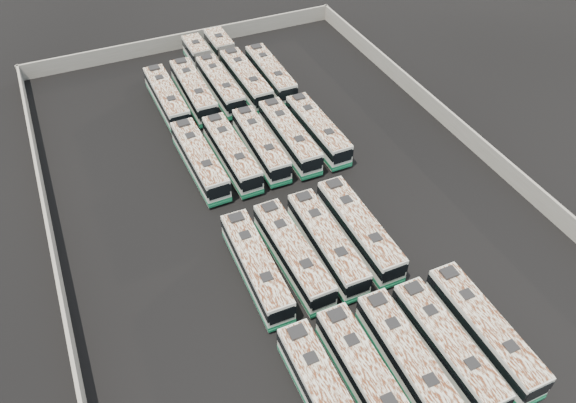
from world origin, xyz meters
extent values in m
plane|color=black|center=(0.00, 0.00, 0.00)|extent=(140.00, 140.00, 0.00)
cube|color=gray|center=(0.00, 36.30, 1.10)|extent=(45.20, 0.30, 2.20)
cube|color=gray|center=(22.30, 0.00, 1.10)|extent=(0.30, 73.20, 2.20)
cube|color=gray|center=(-22.30, 0.00, 1.10)|extent=(0.30, 73.20, 2.20)
cube|color=silver|center=(-6.61, -20.57, 1.68)|extent=(2.44, 11.69, 2.68)
cube|color=black|center=(-6.61, -20.57, 2.12)|extent=(2.50, 11.75, 0.90)
cube|color=silver|center=(-6.61, -20.57, 3.05)|extent=(2.39, 11.46, 0.07)
cube|color=black|center=(-6.61, -18.00, 3.15)|extent=(0.93, 0.93, 0.14)
cube|color=black|center=(-6.61, -15.66, 3.20)|extent=(1.27, 1.07, 0.25)
cylinder|color=black|center=(-7.65, -16.83, 0.49)|extent=(0.27, 0.97, 0.97)
cylinder|color=black|center=(-5.56, -16.83, 0.49)|extent=(0.27, 0.97, 0.97)
cube|color=silver|center=(-3.22, -20.44, 1.68)|extent=(2.45, 11.71, 2.68)
cube|color=#135B3D|center=(-3.22, -20.44, 0.70)|extent=(2.50, 11.76, 0.41)
cube|color=black|center=(-3.22, -20.44, 2.13)|extent=(2.51, 11.77, 0.90)
cube|color=silver|center=(-3.22, -20.44, 3.05)|extent=(2.40, 11.47, 0.07)
cube|color=black|center=(-3.22, -23.01, 3.15)|extent=(0.93, 0.93, 0.14)
cube|color=black|center=(-3.22, -17.86, 3.15)|extent=(0.93, 0.93, 0.14)
cube|color=black|center=(-3.22, -15.52, 3.20)|extent=(1.27, 1.07, 0.25)
cylinder|color=black|center=(-4.26, -16.69, 0.49)|extent=(0.27, 0.98, 0.98)
cylinder|color=black|center=(-2.18, -16.69, 0.49)|extent=(0.27, 0.98, 0.98)
cube|color=silver|center=(0.27, -20.37, 1.66)|extent=(2.61, 11.57, 2.64)
cube|color=#135B3D|center=(0.27, -20.37, 0.69)|extent=(2.67, 11.62, 0.40)
cube|color=black|center=(0.27, -20.37, 2.09)|extent=(2.68, 11.63, 0.88)
cube|color=silver|center=(0.27, -20.37, 3.01)|extent=(2.56, 11.34, 0.07)
cube|color=black|center=(0.22, -22.90, 3.10)|extent=(0.93, 0.93, 0.13)
cube|color=black|center=(0.32, -17.83, 3.10)|extent=(0.93, 0.93, 0.13)
cube|color=black|center=(0.36, -15.52, 3.15)|extent=(1.27, 1.08, 0.25)
cylinder|color=black|center=(-0.69, -16.66, 0.48)|extent=(0.29, 0.97, 0.96)
cylinder|color=black|center=(1.37, -16.70, 0.48)|extent=(0.29, 0.97, 0.96)
cube|color=silver|center=(3.63, -20.50, 1.64)|extent=(2.49, 11.46, 2.62)
cube|color=#135B3D|center=(3.63, -20.50, 0.69)|extent=(2.54, 11.51, 0.40)
cube|color=black|center=(3.63, -20.50, 2.08)|extent=(2.55, 11.52, 0.88)
cube|color=silver|center=(3.63, -20.50, 2.98)|extent=(2.44, 11.23, 0.07)
cube|color=black|center=(3.66, -23.01, 3.08)|extent=(0.91, 0.91, 0.13)
cube|color=black|center=(3.61, -17.98, 3.08)|extent=(0.91, 0.91, 0.13)
cube|color=black|center=(3.59, -15.69, 3.13)|extent=(1.25, 1.06, 0.25)
cylinder|color=black|center=(2.65, -24.16, 0.48)|extent=(0.28, 0.96, 0.95)
cylinder|color=black|center=(4.69, -24.15, 0.48)|extent=(0.28, 0.96, 0.95)
cylinder|color=black|center=(2.58, -16.85, 0.48)|extent=(0.28, 0.96, 0.95)
cylinder|color=black|center=(4.62, -16.83, 0.48)|extent=(0.28, 0.96, 0.95)
cube|color=silver|center=(7.06, -20.50, 1.68)|extent=(2.47, 11.72, 2.69)
cube|color=#135B3D|center=(7.06, -20.50, 0.70)|extent=(2.52, 11.77, 0.41)
cube|color=black|center=(7.06, -20.50, 2.13)|extent=(2.53, 11.78, 0.90)
cube|color=black|center=(7.05, -26.38, 2.00)|extent=(2.15, 0.06, 1.42)
cube|color=#135B3D|center=(7.05, -26.38, 0.51)|extent=(2.44, 0.11, 0.27)
cube|color=silver|center=(7.06, -20.50, 3.06)|extent=(2.42, 11.49, 0.07)
cube|color=black|center=(7.05, -23.08, 3.15)|extent=(0.93, 0.93, 0.14)
cube|color=black|center=(7.06, -17.92, 3.15)|extent=(0.93, 0.93, 0.14)
cube|color=black|center=(7.07, -15.58, 3.20)|extent=(1.27, 1.08, 0.25)
cylinder|color=black|center=(6.01, -24.25, 0.49)|extent=(0.28, 0.98, 0.98)
cylinder|color=black|center=(8.09, -24.25, 0.49)|extent=(0.28, 0.98, 0.98)
cylinder|color=black|center=(6.02, -16.75, 0.49)|extent=(0.28, 0.98, 0.98)
cylinder|color=black|center=(8.11, -16.75, 0.49)|extent=(0.28, 0.98, 0.98)
cube|color=silver|center=(-6.60, -7.28, 1.66)|extent=(2.61, 11.59, 2.65)
cube|color=#135B3D|center=(-6.60, -7.28, 0.69)|extent=(2.66, 11.64, 0.40)
cube|color=black|center=(-6.60, -7.28, 2.10)|extent=(2.67, 11.65, 0.89)
cube|color=black|center=(-6.70, -13.08, 1.97)|extent=(2.12, 0.10, 1.40)
cube|color=#135B3D|center=(-6.70, -13.08, 0.50)|extent=(2.41, 0.14, 0.27)
cube|color=silver|center=(-6.60, -7.28, 3.01)|extent=(2.55, 11.36, 0.07)
cube|color=black|center=(-6.64, -9.83, 3.11)|extent=(0.93, 0.93, 0.13)
cube|color=black|center=(-6.55, -4.74, 3.11)|extent=(0.93, 0.93, 0.13)
cube|color=black|center=(-6.51, -2.43, 3.16)|extent=(1.27, 1.08, 0.25)
cylinder|color=black|center=(-7.69, -10.96, 0.48)|extent=(0.29, 0.97, 0.96)
cylinder|color=black|center=(-5.63, -11.00, 0.48)|extent=(0.29, 0.97, 0.96)
cylinder|color=black|center=(-7.56, -3.57, 0.48)|extent=(0.29, 0.97, 0.96)
cylinder|color=black|center=(-5.50, -3.61, 0.48)|extent=(0.29, 0.97, 0.96)
cube|color=silver|center=(-3.15, -7.32, 1.68)|extent=(2.67, 11.73, 2.68)
cube|color=#135B3D|center=(-3.15, -7.32, 0.70)|extent=(2.72, 11.78, 0.41)
cube|color=black|center=(-3.15, -7.32, 2.12)|extent=(2.73, 11.79, 0.90)
cube|color=black|center=(-3.04, -13.18, 2.00)|extent=(2.14, 0.10, 1.41)
cube|color=#135B3D|center=(-3.04, -13.18, 0.51)|extent=(2.44, 0.15, 0.27)
cube|color=silver|center=(-3.15, -7.32, 3.05)|extent=(2.61, 11.49, 0.07)
cube|color=black|center=(-3.10, -9.89, 3.14)|extent=(0.94, 0.94, 0.14)
cube|color=black|center=(-3.21, -4.75, 3.14)|extent=(0.94, 0.94, 0.14)
cube|color=black|center=(-3.25, -2.42, 3.19)|extent=(1.29, 1.10, 0.25)
cylinder|color=black|center=(-4.12, -11.08, 0.49)|extent=(0.29, 0.98, 0.97)
cylinder|color=black|center=(-2.04, -11.04, 0.49)|extent=(0.29, 0.98, 0.97)
cylinder|color=black|center=(-4.27, -3.61, 0.49)|extent=(0.29, 0.98, 0.97)
cylinder|color=black|center=(-2.19, -3.56, 0.49)|extent=(0.29, 0.98, 0.97)
cube|color=silver|center=(0.17, -7.33, 1.68)|extent=(2.53, 11.70, 2.68)
cube|color=#135B3D|center=(0.17, -7.33, 0.70)|extent=(2.58, 11.75, 0.41)
cube|color=black|center=(0.17, -7.33, 2.12)|extent=(2.59, 11.76, 0.90)
cube|color=black|center=(0.12, -13.19, 2.00)|extent=(2.14, 0.08, 1.41)
cube|color=#135B3D|center=(0.12, -13.19, 0.51)|extent=(2.43, 0.12, 0.27)
cube|color=silver|center=(0.17, -7.33, 3.05)|extent=(2.48, 11.47, 0.07)
cube|color=black|center=(0.15, -9.90, 3.14)|extent=(0.93, 0.93, 0.14)
cube|color=black|center=(0.19, -4.76, 3.14)|extent=(0.93, 0.93, 0.14)
cube|color=black|center=(0.21, -2.43, 3.19)|extent=(1.27, 1.08, 0.25)
cylinder|color=black|center=(-0.90, -11.06, 0.49)|extent=(0.28, 0.98, 0.97)
cylinder|color=black|center=(1.18, -11.08, 0.49)|extent=(0.28, 0.98, 0.97)
cylinder|color=black|center=(-0.84, -3.59, 0.49)|extent=(0.28, 0.98, 0.97)
cylinder|color=black|center=(1.24, -3.60, 0.49)|extent=(0.28, 0.98, 0.97)
cube|color=silver|center=(3.60, -7.09, 1.73)|extent=(2.51, 12.01, 2.75)
cube|color=#135B3D|center=(3.60, -7.09, 0.72)|extent=(2.56, 12.06, 0.42)
cube|color=black|center=(3.60, -7.09, 2.18)|extent=(2.57, 12.07, 0.92)
cube|color=black|center=(3.61, -13.11, 2.05)|extent=(2.20, 0.06, 1.45)
cube|color=#135B3D|center=(3.61, -13.11, 0.52)|extent=(2.50, 0.10, 0.28)
cube|color=silver|center=(3.60, -7.09, 3.13)|extent=(2.46, 11.77, 0.07)
cube|color=black|center=(3.60, -9.73, 3.23)|extent=(0.95, 0.95, 0.14)
cube|color=black|center=(3.60, -4.45, 3.23)|extent=(0.95, 0.95, 0.14)
cube|color=black|center=(3.60, -2.05, 3.28)|extent=(1.30, 1.10, 0.26)
cylinder|color=black|center=(2.54, -10.93, 0.50)|extent=(0.28, 1.00, 1.00)
cylinder|color=black|center=(4.68, -10.93, 0.50)|extent=(0.28, 1.00, 1.00)
cylinder|color=black|center=(2.53, -3.25, 0.50)|extent=(0.28, 1.00, 1.00)
cylinder|color=black|center=(4.67, -3.25, 0.50)|extent=(0.28, 1.00, 1.00)
cube|color=silver|center=(-6.60, 8.61, 1.70)|extent=(2.74, 11.91, 2.72)
cube|color=#135B3D|center=(-6.60, 8.61, 0.71)|extent=(2.79, 11.96, 0.41)
cube|color=black|center=(-6.60, 8.61, 2.15)|extent=(2.80, 11.97, 0.91)
cube|color=black|center=(-6.47, 2.66, 2.03)|extent=(2.17, 0.11, 1.43)
cube|color=#135B3D|center=(-6.47, 2.66, 0.51)|extent=(2.47, 0.16, 0.28)
cube|color=silver|center=(-6.60, 8.61, 3.09)|extent=(2.68, 11.67, 0.07)
cube|color=black|center=(-6.54, 6.00, 3.19)|extent=(0.96, 0.96, 0.14)
cube|color=black|center=(-6.66, 11.22, 3.19)|extent=(0.96, 0.96, 0.14)
cube|color=black|center=(-6.71, 13.59, 3.24)|extent=(1.31, 1.12, 0.26)
cylinder|color=black|center=(-7.57, 4.79, 0.49)|extent=(0.30, 0.99, 0.99)
cylinder|color=black|center=(-5.46, 4.84, 0.49)|extent=(0.30, 0.99, 0.99)
cylinder|color=black|center=(-7.74, 12.38, 0.49)|extent=(0.30, 0.99, 0.99)
cylinder|color=black|center=(-5.63, 12.42, 0.49)|extent=(0.30, 0.99, 0.99)
cube|color=silver|center=(-3.16, 8.34, 1.68)|extent=(2.61, 11.70, 2.67)
cube|color=#135B3D|center=(-3.16, 8.34, 0.70)|extent=(2.66, 11.75, 0.41)
cube|color=black|center=(-3.16, 8.34, 2.12)|extent=(2.67, 11.76, 0.89)
cube|color=black|center=(-3.07, 2.49, 1.99)|extent=(2.14, 0.09, 1.41)
cube|color=#135B3D|center=(-3.07, 2.49, 0.51)|extent=(2.43, 0.14, 0.27)
cube|color=silver|center=(-3.16, 8.34, 3.04)|extent=(2.56, 11.46, 0.07)
cube|color=black|center=(-3.12, 5.78, 3.14)|extent=(0.94, 0.94, 0.14)
cube|color=black|center=(-3.20, 10.91, 3.14)|extent=(0.94, 0.94, 0.14)
cube|color=black|center=(-3.23, 13.24, 3.19)|extent=(1.28, 1.09, 0.25)
cylinder|color=black|center=(-4.14, 4.60, 0.49)|extent=(0.29, 0.98, 0.97)
cylinder|color=black|center=(-2.06, 4.63, 0.49)|extent=(0.29, 0.98, 0.97)
cylinder|color=black|center=(-4.26, 12.06, 0.49)|extent=(0.29, 0.98, 0.97)
cylinder|color=black|center=(-2.18, 12.09, 0.49)|extent=(0.29, 0.98, 0.97)
cube|color=silver|center=(0.26, 8.55, 1.65)|extent=(2.52, 11.47, 2.62)
cube|color=#135B3D|center=(0.26, 8.55, 0.69)|extent=(2.57, 11.52, 0.40)
cube|color=black|center=(0.26, 8.55, 2.08)|extent=(2.58, 11.53, 0.88)
cube|color=black|center=(0.19, 2.80, 1.96)|extent=(2.10, 0.08, 1.38)
cube|color=#135B3D|center=(0.19, 2.80, 0.50)|extent=(2.39, 0.13, 0.27)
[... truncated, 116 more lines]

